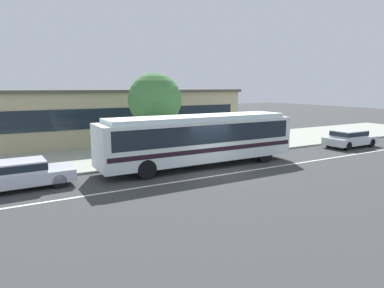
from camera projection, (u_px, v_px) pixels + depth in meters
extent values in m
plane|color=#393A3B|center=(213.00, 172.00, 18.37)|extent=(120.00, 120.00, 0.00)
cube|color=#9BA091|center=(161.00, 150.00, 24.23)|extent=(60.00, 8.00, 0.12)
cube|color=silver|center=(221.00, 175.00, 17.68)|extent=(56.00, 0.16, 0.01)
cube|color=silver|center=(199.00, 140.00, 19.41)|extent=(11.69, 2.58, 2.28)
cube|color=white|center=(199.00, 118.00, 19.20)|extent=(10.76, 2.28, 0.24)
cube|color=#19232D|center=(199.00, 132.00, 19.33)|extent=(10.99, 2.61, 1.00)
cube|color=black|center=(199.00, 147.00, 19.48)|extent=(11.46, 2.61, 0.24)
cube|color=#19232D|center=(275.00, 126.00, 22.17)|extent=(0.13, 2.23, 1.09)
cylinder|color=black|center=(242.00, 148.00, 22.50)|extent=(1.00, 0.28, 1.00)
cylinder|color=black|center=(265.00, 154.00, 20.57)|extent=(1.00, 0.28, 1.00)
cylinder|color=black|center=(131.00, 161.00, 18.71)|extent=(1.00, 0.28, 1.00)
cylinder|color=black|center=(147.00, 169.00, 16.79)|extent=(1.00, 0.28, 1.00)
cube|color=silver|center=(21.00, 177.00, 15.26)|extent=(4.53, 2.01, 0.55)
cube|color=silver|center=(15.00, 167.00, 15.06)|extent=(2.56, 1.72, 0.50)
cube|color=#19232D|center=(15.00, 166.00, 15.05)|extent=(2.60, 1.74, 0.32)
cylinder|color=black|center=(53.00, 173.00, 16.74)|extent=(0.65, 0.24, 0.64)
cylinder|color=black|center=(59.00, 181.00, 15.37)|extent=(0.65, 0.24, 0.64)
cube|color=silver|center=(350.00, 140.00, 25.82)|extent=(4.32, 1.89, 0.55)
cube|color=silver|center=(349.00, 134.00, 25.62)|extent=(2.43, 1.65, 0.50)
cube|color=#19232D|center=(349.00, 133.00, 25.62)|extent=(2.47, 1.67, 0.32)
cylinder|color=black|center=(352.00, 140.00, 27.25)|extent=(0.64, 0.23, 0.64)
cylinder|color=black|center=(371.00, 143.00, 25.86)|extent=(0.64, 0.23, 0.64)
cylinder|color=black|center=(329.00, 143.00, 25.84)|extent=(0.64, 0.23, 0.64)
cylinder|color=black|center=(348.00, 146.00, 24.45)|extent=(0.64, 0.23, 0.64)
cylinder|color=#766F5A|center=(204.00, 147.00, 22.84)|extent=(0.14, 0.14, 0.89)
cylinder|color=#766F5A|center=(204.00, 147.00, 22.69)|extent=(0.14, 0.14, 0.89)
cylinder|color=#56434B|center=(204.00, 136.00, 22.65)|extent=(0.48, 0.48, 0.55)
sphere|color=tan|center=(204.00, 131.00, 22.58)|extent=(0.20, 0.20, 0.20)
cylinder|color=olive|center=(208.00, 147.00, 22.81)|extent=(0.14, 0.14, 0.85)
cylinder|color=olive|center=(209.00, 147.00, 22.67)|extent=(0.14, 0.14, 0.85)
cylinder|color=#4F5846|center=(209.00, 137.00, 22.62)|extent=(0.35, 0.35, 0.60)
sphere|color=tan|center=(209.00, 130.00, 22.55)|extent=(0.23, 0.23, 0.23)
cylinder|color=#263044|center=(238.00, 143.00, 24.39)|extent=(0.14, 0.14, 0.86)
cylinder|color=#263044|center=(240.00, 143.00, 24.35)|extent=(0.14, 0.14, 0.86)
cylinder|color=blue|center=(239.00, 133.00, 24.25)|extent=(0.48, 0.48, 0.59)
sphere|color=#B38F8C|center=(239.00, 127.00, 24.18)|extent=(0.23, 0.23, 0.23)
cylinder|color=gray|center=(227.00, 137.00, 22.47)|extent=(0.08, 0.08, 2.21)
cube|color=yellow|center=(227.00, 124.00, 22.32)|extent=(0.13, 0.44, 0.56)
cylinder|color=brown|center=(155.00, 136.00, 22.58)|extent=(0.29, 0.29, 2.34)
sphere|color=#40753C|center=(155.00, 100.00, 22.18)|extent=(3.51, 3.51, 3.51)
cube|color=tan|center=(116.00, 117.00, 28.63)|extent=(21.07, 6.12, 4.09)
cube|color=#19232D|center=(128.00, 117.00, 25.95)|extent=(19.38, 0.04, 1.47)
cube|color=#4A473D|center=(115.00, 91.00, 28.27)|extent=(21.47, 6.52, 0.24)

